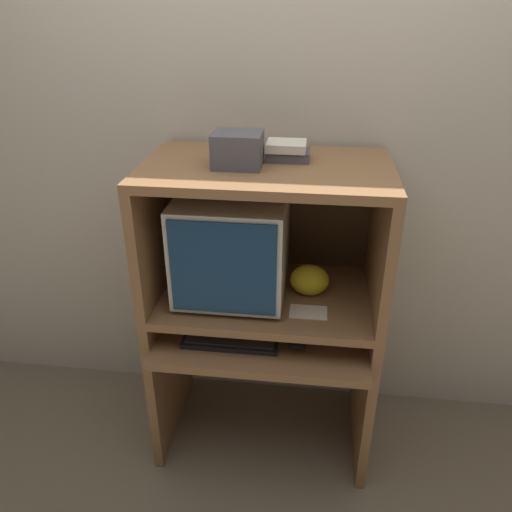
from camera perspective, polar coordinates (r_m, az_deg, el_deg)
The scene contains 12 objects.
ground_plane at distance 2.47m, azimuth 0.13°, elevation -23.99°, with size 12.00×12.00×0.00m, color #756651.
wall_back at distance 2.27m, azimuth 2.18°, elevation 11.24°, with size 6.00×0.06×2.60m.
desk_base at distance 2.34m, azimuth 0.88°, elevation -13.02°, with size 0.95×0.65×0.67m.
desk_monitor_shelf at distance 2.16m, azimuth 1.10°, elevation -4.86°, with size 0.95×0.58×0.14m.
hutch_upper at distance 2.00m, azimuth 1.30°, elevation 5.58°, with size 0.95×0.58×0.57m.
crt_monitor at distance 2.06m, azimuth -2.68°, elevation 1.47°, with size 0.44×0.47×0.44m.
keyboard at distance 2.08m, azimuth -2.90°, elevation -9.47°, with size 0.39×0.15×0.03m.
mouse at distance 2.05m, azimuth 4.69°, elevation -10.11°, with size 0.08×0.05×0.03m.
snack_bag at distance 2.12m, azimuth 6.14°, elevation -2.74°, with size 0.16×0.12×0.13m.
book_stack at distance 1.96m, azimuth 3.59°, elevation 11.91°, with size 0.17×0.13×0.07m.
paper_card at distance 2.03m, azimuth 6.00°, elevation -6.39°, with size 0.15×0.10×0.00m.
storage_box at distance 1.87m, azimuth -2.10°, elevation 12.06°, with size 0.18×0.15×0.13m.
Camera 1 is at (0.18, -1.52, 1.94)m, focal length 35.00 mm.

